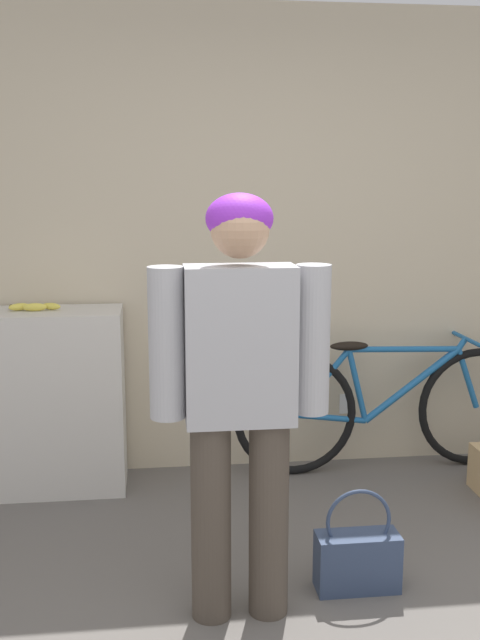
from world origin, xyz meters
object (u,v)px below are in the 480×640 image
object	(u,v)px
person	(240,382)
bicycle	(387,407)
handbag	(357,558)
banana	(34,307)

from	to	relation	value
person	bicycle	xyz separation A→B (m)	(1.01, 1.36, -0.56)
person	handbag	distance (m)	0.95
person	handbag	size ratio (longest dim) A/B	3.72
person	banana	size ratio (longest dim) A/B	5.77
bicycle	banana	distance (m)	2.05
bicycle	handbag	world-z (taller)	bicycle
bicycle	banana	bearing A→B (deg)	179.68
person	banana	bearing A→B (deg)	124.88
banana	handbag	distance (m)	2.07
banana	handbag	xyz separation A→B (m)	(1.43, -1.21, -0.87)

